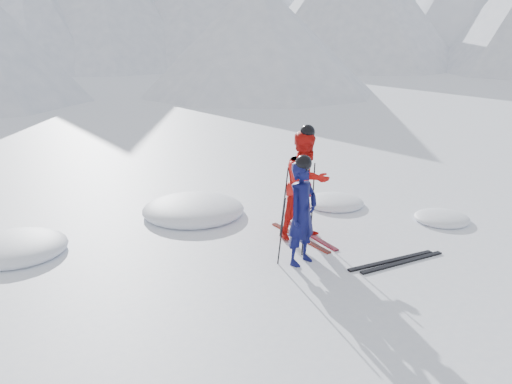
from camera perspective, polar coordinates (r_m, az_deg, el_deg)
ground at (r=9.96m, az=9.76°, el=-5.11°), size 160.00×160.00×0.00m
skier_blue at (r=8.68m, az=4.90°, el=-2.28°), size 0.70×0.54×1.70m
skier_red at (r=9.74m, az=5.30°, el=0.70°), size 1.02×0.83×1.98m
pole_blue_left at (r=8.71m, az=2.70°, el=-4.15°), size 0.11×0.08×1.13m
pole_blue_right at (r=9.11m, az=5.06°, el=-3.24°), size 0.11×0.07×1.13m
pole_red_left at (r=9.84m, az=2.97°, el=-1.08°), size 0.13×0.10×1.31m
pole_red_right at (r=10.13m, az=6.00°, el=-0.62°), size 0.13×0.09×1.31m
ski_worn_left at (r=9.98m, az=4.62°, el=-4.78°), size 0.18×1.70×0.03m
ski_worn_right at (r=10.12m, az=5.67°, el=-4.48°), size 0.30×1.70×0.03m
ski_loose_a at (r=9.26m, az=14.04°, el=-7.02°), size 1.69×0.34×0.03m
ski_loose_b at (r=9.25m, az=15.15°, el=-7.16°), size 1.70×0.28×0.03m
snow_lumps at (r=10.78m, az=-7.59°, el=-3.27°), size 8.73×4.79×0.46m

